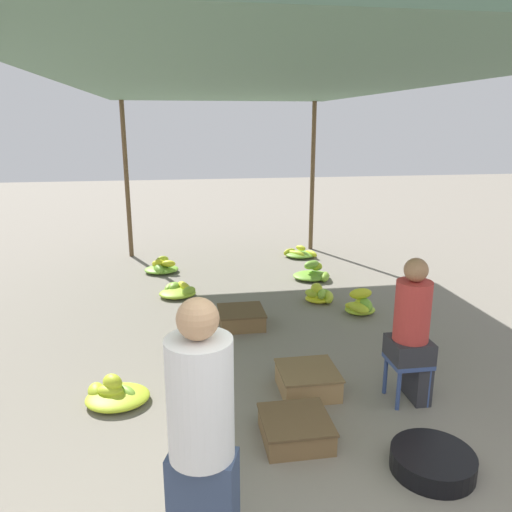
% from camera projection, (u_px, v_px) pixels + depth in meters
% --- Properties ---
extents(canopy_post_back_left, '(0.08, 0.08, 2.73)m').
position_uv_depth(canopy_post_back_left, '(127.00, 181.00, 8.77)').
color(canopy_post_back_left, brown).
rests_on(canopy_post_back_left, ground).
extents(canopy_post_back_right, '(0.08, 0.08, 2.73)m').
position_uv_depth(canopy_post_back_right, '(312.00, 178.00, 9.28)').
color(canopy_post_back_right, brown).
rests_on(canopy_post_back_right, ground).
extents(canopy_tarp, '(3.77, 7.55, 0.04)m').
position_uv_depth(canopy_tarp, '(252.00, 84.00, 5.25)').
color(canopy_tarp, '#567A60').
rests_on(canopy_tarp, canopy_post_front_left).
extents(vendor_foreground, '(0.43, 0.43, 1.58)m').
position_uv_depth(vendor_foreground, '(202.00, 440.00, 2.52)').
color(vendor_foreground, '#384766').
rests_on(vendor_foreground, ground).
extents(stool, '(0.34, 0.34, 0.40)m').
position_uv_depth(stool, '(408.00, 367.00, 4.32)').
color(stool, '#384C84').
rests_on(stool, ground).
extents(vendor_seated, '(0.34, 0.34, 1.30)m').
position_uv_depth(vendor_seated, '(413.00, 329.00, 4.23)').
color(vendor_seated, '#2D2D33').
rests_on(vendor_seated, ground).
extents(basin_black, '(0.58, 0.58, 0.15)m').
position_uv_depth(basin_black, '(433.00, 462.00, 3.49)').
color(basin_black, black).
rests_on(basin_black, ground).
extents(banana_pile_left_0, '(0.55, 0.53, 0.25)m').
position_uv_depth(banana_pile_left_0, '(161.00, 267.00, 8.09)').
color(banana_pile_left_0, '#B3CC2C').
rests_on(banana_pile_left_0, ground).
extents(banana_pile_left_1, '(0.55, 0.60, 0.16)m').
position_uv_depth(banana_pile_left_1, '(179.00, 291.00, 7.04)').
color(banana_pile_left_1, '#79B536').
rests_on(banana_pile_left_1, ground).
extents(banana_pile_left_2, '(0.57, 0.48, 0.24)m').
position_uv_depth(banana_pile_left_2, '(115.00, 394.00, 4.36)').
color(banana_pile_left_2, '#C2D229').
rests_on(banana_pile_left_2, ground).
extents(banana_pile_right_0, '(0.46, 0.44, 0.26)m').
position_uv_depth(banana_pile_right_0, '(320.00, 295.00, 6.78)').
color(banana_pile_right_0, '#B8CE2B').
rests_on(banana_pile_right_0, ground).
extents(banana_pile_right_1, '(0.62, 0.48, 0.22)m').
position_uv_depth(banana_pile_right_1, '(300.00, 254.00, 9.03)').
color(banana_pile_right_1, '#BCD02A').
rests_on(banana_pile_right_1, ground).
extents(banana_pile_right_2, '(0.41, 0.52, 0.33)m').
position_uv_depth(banana_pile_right_2, '(361.00, 305.00, 6.35)').
color(banana_pile_right_2, '#CDD627').
rests_on(banana_pile_right_2, ground).
extents(banana_pile_right_3, '(0.58, 0.56, 0.30)m').
position_uv_depth(banana_pile_right_3, '(313.00, 273.00, 7.77)').
color(banana_pile_right_3, '#89BB34').
rests_on(banana_pile_right_3, ground).
extents(crate_near, '(0.53, 0.53, 0.22)m').
position_uv_depth(crate_near, '(308.00, 380.00, 4.51)').
color(crate_near, '#9E7A4C').
rests_on(crate_near, ground).
extents(crate_mid, '(0.54, 0.54, 0.20)m').
position_uv_depth(crate_mid, '(241.00, 318.00, 5.98)').
color(crate_mid, brown).
rests_on(crate_mid, ground).
extents(crate_far, '(0.52, 0.52, 0.19)m').
position_uv_depth(crate_far, '(296.00, 429.00, 3.82)').
color(crate_far, brown).
rests_on(crate_far, ground).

